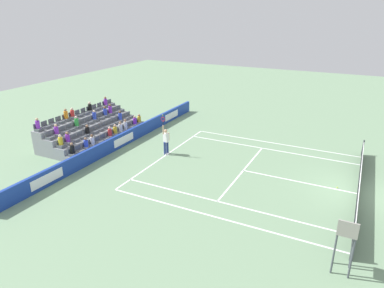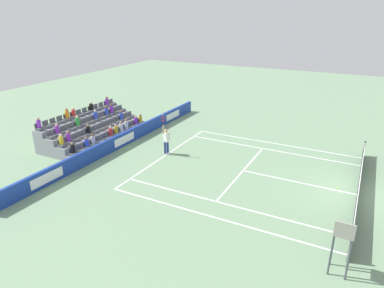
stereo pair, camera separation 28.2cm
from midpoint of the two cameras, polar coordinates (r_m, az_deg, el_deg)
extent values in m
plane|color=gray|center=(20.59, 26.03, -7.56)|extent=(80.00, 80.00, 0.00)
cube|color=white|center=(23.52, -3.88, -1.75)|extent=(10.97, 0.10, 0.01)
cube|color=white|center=(21.41, 8.84, -4.39)|extent=(8.23, 0.10, 0.01)
cube|color=white|center=(20.76, 17.24, -6.01)|extent=(0.10, 6.40, 0.01)
cube|color=white|center=(17.85, 5.83, -9.80)|extent=(0.10, 11.89, 0.01)
cube|color=white|center=(24.94, 12.94, -0.90)|extent=(0.10, 11.89, 0.01)
cube|color=white|center=(16.77, 4.04, -11.97)|extent=(0.10, 11.89, 0.01)
cube|color=white|center=(26.18, 13.73, 0.11)|extent=(0.10, 11.89, 0.01)
cube|color=white|center=(23.47, -3.67, -1.80)|extent=(0.10, 0.20, 0.01)
cube|color=#193899|center=(25.31, -10.99, 0.79)|extent=(20.69, 0.20, 0.99)
cube|color=white|center=(30.64, -2.90, 4.77)|extent=(2.21, 0.01, 0.56)
cube|color=white|center=(25.24, -10.79, 0.75)|extent=(2.21, 0.01, 0.56)
cube|color=white|center=(20.75, -22.50, -5.22)|extent=(2.21, 0.01, 0.56)
cylinder|color=#33383D|center=(15.20, 25.17, -15.73)|extent=(0.10, 0.10, 1.07)
cylinder|color=#33383D|center=(25.86, 26.90, -0.67)|extent=(0.10, 0.10, 1.07)
cube|color=black|center=(20.39, 26.24, -6.42)|extent=(11.77, 0.02, 0.92)
cube|color=white|center=(20.19, 26.46, -5.21)|extent=(11.77, 0.04, 0.04)
cylinder|color=navy|center=(23.56, -3.71, -0.54)|extent=(0.16, 0.16, 0.90)
cylinder|color=navy|center=(23.40, -4.13, -0.70)|extent=(0.16, 0.16, 0.90)
cube|color=white|center=(23.71, -3.69, -1.46)|extent=(0.18, 0.28, 0.08)
cube|color=white|center=(23.56, -4.11, -1.62)|extent=(0.18, 0.28, 0.08)
cube|color=white|center=(23.21, -3.97, 1.10)|extent=(0.31, 0.40, 0.60)
sphere|color=#D3A884|center=(23.06, -4.00, 2.17)|extent=(0.24, 0.24, 0.24)
cylinder|color=#D3A884|center=(22.87, -4.41, 2.40)|extent=(0.09, 0.09, 0.62)
cylinder|color=#D3A884|center=(23.31, -3.50, 1.26)|extent=(0.09, 0.09, 0.56)
cylinder|color=black|center=(22.73, -4.44, 3.47)|extent=(0.04, 0.04, 0.28)
torus|color=red|center=(22.64, -4.46, 4.14)|extent=(0.11, 0.31, 0.31)
sphere|color=#D1E533|center=(22.56, -4.48, 4.82)|extent=(0.07, 0.07, 0.07)
cylinder|color=#474C54|center=(14.64, 22.80, -15.31)|extent=(0.07, 0.07, 1.71)
cylinder|color=#474C54|center=(14.65, 25.20, -15.70)|extent=(0.07, 0.07, 1.71)
cylinder|color=#474C54|center=(14.15, 22.53, -16.66)|extent=(0.07, 0.07, 1.71)
cylinder|color=#474C54|center=(14.16, 25.03, -17.08)|extent=(0.07, 0.07, 1.71)
cube|color=gray|center=(13.90, 24.45, -13.21)|extent=(0.70, 0.70, 0.08)
cube|color=gray|center=(13.46, 24.54, -12.82)|extent=(0.06, 0.70, 0.55)
cube|color=#474C54|center=(13.80, 23.22, -12.37)|extent=(0.56, 0.05, 0.04)
cube|color=#474C54|center=(13.81, 25.90, -12.81)|extent=(0.56, 0.05, 0.04)
cube|color=gray|center=(26.06, -12.81, 0.57)|extent=(8.06, 0.95, 0.42)
cube|color=#545960|center=(28.71, -8.15, 3.49)|extent=(0.48, 0.44, 0.20)
cube|color=#545960|center=(28.75, -8.50, 4.01)|extent=(0.48, 0.04, 0.30)
cube|color=#545960|center=(28.24, -8.87, 3.14)|extent=(0.48, 0.44, 0.20)
cube|color=#545960|center=(28.28, -9.23, 3.68)|extent=(0.48, 0.04, 0.30)
cube|color=#545960|center=(27.77, -9.62, 2.78)|extent=(0.48, 0.44, 0.20)
cube|color=#545960|center=(27.81, -9.98, 3.33)|extent=(0.48, 0.04, 0.30)
cube|color=#545960|center=(27.31, -10.39, 2.41)|extent=(0.48, 0.44, 0.20)
cube|color=#545960|center=(27.35, -10.76, 2.96)|extent=(0.48, 0.04, 0.30)
cube|color=#545960|center=(26.85, -11.19, 2.02)|extent=(0.48, 0.44, 0.20)
cube|color=#545960|center=(26.89, -11.56, 2.59)|extent=(0.48, 0.04, 0.30)
cube|color=#545960|center=(26.40, -12.01, 1.63)|extent=(0.48, 0.44, 0.20)
cube|color=#545960|center=(26.44, -12.39, 2.20)|extent=(0.48, 0.04, 0.30)
cube|color=#545960|center=(25.95, -12.86, 1.21)|extent=(0.48, 0.44, 0.20)
cube|color=#545960|center=(26.00, -13.25, 1.80)|extent=(0.48, 0.04, 0.30)
cube|color=#545960|center=(25.52, -13.75, 0.79)|extent=(0.48, 0.44, 0.20)
cube|color=#545960|center=(25.56, -14.14, 1.38)|extent=(0.48, 0.04, 0.30)
cube|color=#545960|center=(25.09, -14.66, 0.34)|extent=(0.48, 0.44, 0.20)
cube|color=#545960|center=(25.13, -15.05, 0.95)|extent=(0.48, 0.04, 0.30)
cube|color=#545960|center=(24.67, -15.60, -0.11)|extent=(0.48, 0.44, 0.20)
cube|color=#545960|center=(24.71, -16.00, 0.51)|extent=(0.48, 0.04, 0.30)
cube|color=#545960|center=(24.25, -16.58, -0.59)|extent=(0.48, 0.44, 0.20)
cube|color=#545960|center=(24.30, -16.98, 0.04)|extent=(0.48, 0.04, 0.30)
cube|color=#545960|center=(23.85, -17.59, -1.07)|extent=(0.48, 0.44, 0.20)
cube|color=#545960|center=(23.90, -18.00, -0.43)|extent=(0.48, 0.04, 0.30)
cube|color=#545960|center=(23.46, -18.64, -1.58)|extent=(0.48, 0.44, 0.20)
cube|color=#545960|center=(23.50, -19.05, -0.93)|extent=(0.48, 0.04, 0.30)
cube|color=gray|center=(26.58, -14.42, 1.33)|extent=(8.06, 0.95, 0.84)
cube|color=#545960|center=(29.14, -9.72, 4.52)|extent=(0.48, 0.44, 0.20)
cube|color=#545960|center=(29.18, -10.07, 5.04)|extent=(0.48, 0.04, 0.30)
cube|color=#545960|center=(28.67, -10.46, 4.19)|extent=(0.48, 0.44, 0.20)
cube|color=#545960|center=(28.72, -10.81, 4.72)|extent=(0.48, 0.04, 0.30)
cube|color=#545960|center=(28.20, -11.22, 3.86)|extent=(0.48, 0.44, 0.20)
cube|color=#545960|center=(28.25, -11.58, 4.39)|extent=(0.48, 0.04, 0.30)
cube|color=#545960|center=(27.75, -12.01, 3.51)|extent=(0.48, 0.44, 0.20)
cube|color=#545960|center=(27.80, -12.37, 4.05)|extent=(0.48, 0.04, 0.30)
cube|color=#545960|center=(27.30, -12.82, 3.15)|extent=(0.48, 0.44, 0.20)
cube|color=#545960|center=(27.35, -13.19, 3.70)|extent=(0.48, 0.04, 0.30)
cube|color=#545960|center=(26.85, -13.66, 2.77)|extent=(0.48, 0.44, 0.20)
cube|color=#545960|center=(26.91, -14.03, 3.34)|extent=(0.48, 0.04, 0.30)
cube|color=#545960|center=(26.42, -14.52, 2.39)|extent=(0.48, 0.44, 0.20)
cube|color=#545960|center=(26.47, -14.90, 2.96)|extent=(0.48, 0.04, 0.30)
cube|color=#545960|center=(25.99, -15.42, 1.99)|extent=(0.48, 0.44, 0.20)
cube|color=#545960|center=(26.04, -15.80, 2.57)|extent=(0.48, 0.04, 0.30)
cube|color=#545960|center=(25.57, -16.34, 1.57)|extent=(0.48, 0.44, 0.20)
cube|color=#545960|center=(25.62, -16.73, 2.16)|extent=(0.48, 0.04, 0.30)
cube|color=#545960|center=(25.16, -17.30, 1.14)|extent=(0.48, 0.44, 0.20)
cube|color=#545960|center=(25.21, -17.68, 1.75)|extent=(0.48, 0.04, 0.30)
cube|color=#545960|center=(24.75, -18.28, 0.70)|extent=(0.48, 0.44, 0.20)
cube|color=#545960|center=(24.81, -18.67, 1.31)|extent=(0.48, 0.04, 0.30)
cube|color=#545960|center=(24.36, -19.30, 0.24)|extent=(0.48, 0.44, 0.20)
cube|color=#545960|center=(24.41, -19.70, 0.87)|extent=(0.48, 0.04, 0.30)
cube|color=#545960|center=(23.97, -20.35, -0.23)|extent=(0.48, 0.44, 0.20)
cube|color=#545960|center=(24.03, -20.75, 0.41)|extent=(0.48, 0.04, 0.30)
cube|color=gray|center=(27.14, -15.97, 2.05)|extent=(8.06, 0.95, 1.26)
cube|color=#545960|center=(29.59, -11.25, 5.52)|extent=(0.48, 0.44, 0.20)
cube|color=#545960|center=(29.65, -11.59, 6.03)|extent=(0.48, 0.04, 0.30)
cube|color=#545960|center=(29.13, -12.00, 5.21)|extent=(0.48, 0.44, 0.20)
cube|color=#545960|center=(29.18, -12.35, 5.73)|extent=(0.48, 0.04, 0.30)
cube|color=#545960|center=(28.67, -12.78, 4.90)|extent=(0.48, 0.44, 0.20)
cube|color=#545960|center=(28.73, -13.13, 5.42)|extent=(0.48, 0.04, 0.30)
cube|color=#545960|center=(28.22, -13.58, 4.57)|extent=(0.48, 0.44, 0.20)
cube|color=#545960|center=(28.28, -13.93, 5.10)|extent=(0.48, 0.04, 0.30)
cube|color=#545960|center=(27.78, -14.40, 4.23)|extent=(0.48, 0.44, 0.20)
cube|color=#545960|center=(27.84, -14.76, 4.77)|extent=(0.48, 0.04, 0.30)
cube|color=#545960|center=(27.34, -15.25, 3.88)|extent=(0.48, 0.44, 0.20)
cube|color=#545960|center=(27.41, -15.61, 4.43)|extent=(0.48, 0.04, 0.30)
cube|color=#545960|center=(26.92, -16.13, 3.51)|extent=(0.48, 0.44, 0.20)
cube|color=#545960|center=(26.98, -16.49, 4.07)|extent=(0.48, 0.04, 0.30)
cube|color=#545960|center=(26.50, -17.03, 3.14)|extent=(0.48, 0.44, 0.20)
cube|color=#545960|center=(26.56, -17.40, 3.71)|extent=(0.48, 0.04, 0.30)
cube|color=#545960|center=(26.08, -17.96, 2.75)|extent=(0.48, 0.44, 0.20)
cube|color=#545960|center=(26.15, -18.34, 3.33)|extent=(0.48, 0.04, 0.30)
cube|color=#545960|center=(25.68, -18.92, 2.35)|extent=(0.48, 0.44, 0.20)
cube|color=#545960|center=(25.74, -19.30, 2.94)|extent=(0.48, 0.04, 0.30)
cube|color=#545960|center=(25.28, -19.91, 1.93)|extent=(0.48, 0.44, 0.20)
cube|color=#545960|center=(25.35, -20.30, 2.53)|extent=(0.48, 0.04, 0.30)
cube|color=#545960|center=(24.90, -20.94, 1.50)|extent=(0.48, 0.44, 0.20)
cube|color=#545960|center=(24.96, -21.32, 2.11)|extent=(0.48, 0.04, 0.30)
cube|color=#545960|center=(24.52, -21.99, 1.06)|extent=(0.48, 0.44, 0.20)
cube|color=#545960|center=(24.59, -22.38, 1.68)|extent=(0.48, 0.04, 0.30)
cube|color=gray|center=(27.71, -17.46, 2.74)|extent=(8.06, 0.95, 1.68)
cube|color=#545960|center=(30.07, -12.74, 6.49)|extent=(0.48, 0.44, 0.20)
cube|color=#545960|center=(30.13, -13.08, 6.98)|extent=(0.48, 0.04, 0.30)
cube|color=#545960|center=(29.62, -13.51, 6.20)|extent=(0.48, 0.44, 0.20)
cube|color=#545960|center=(29.68, -13.84, 6.70)|extent=(0.48, 0.04, 0.30)
cube|color=#545960|center=(29.17, -14.29, 5.90)|extent=(0.48, 0.44, 0.20)
cube|color=#545960|center=(29.24, -14.63, 6.41)|extent=(0.48, 0.04, 0.30)
cube|color=#545960|center=(28.73, -15.10, 5.59)|extent=(0.48, 0.44, 0.20)
cube|color=#545960|center=(28.80, -15.45, 6.11)|extent=(0.48, 0.04, 0.30)
cube|color=#545960|center=(28.29, -15.93, 5.27)|extent=(0.48, 0.44, 0.20)
cube|color=#545960|center=(28.36, -16.28, 5.80)|extent=(0.48, 0.04, 0.30)
cube|color=#545960|center=(27.86, -16.79, 4.94)|extent=(0.48, 0.44, 0.20)
cube|color=#545960|center=(27.94, -17.14, 5.48)|extent=(0.48, 0.04, 0.30)
cube|color=#545960|center=(27.44, -17.68, 4.60)|extent=(0.48, 0.44, 0.20)
cube|color=#545960|center=(27.52, -18.03, 5.14)|extent=(0.48, 0.04, 0.30)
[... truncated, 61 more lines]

